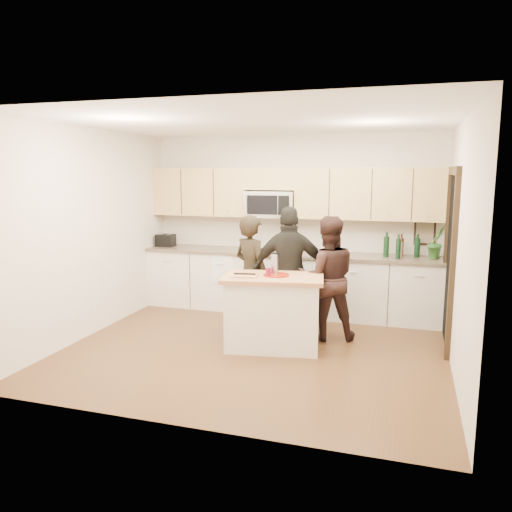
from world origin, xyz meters
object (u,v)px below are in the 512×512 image
(island, at_px, (273,312))
(toaster, at_px, (166,240))
(woman_right, at_px, (290,272))
(woman_left, at_px, (251,274))
(woman_center, at_px, (327,278))

(island, relative_size, toaster, 4.56)
(toaster, xyz_separation_m, woman_right, (2.32, -1.02, -0.19))
(island, bearing_deg, woman_left, 119.88)
(toaster, distance_m, woman_right, 2.54)
(woman_left, bearing_deg, toaster, 1.05)
(toaster, height_order, woman_center, woman_center)
(woman_left, bearing_deg, woman_center, -149.30)
(island, distance_m, woman_left, 0.79)
(toaster, bearing_deg, island, -34.98)
(island, xyz_separation_m, woman_center, (0.56, 0.55, 0.34))
(island, distance_m, woman_center, 0.86)
(island, height_order, woman_right, woman_right)
(island, height_order, toaster, toaster)
(island, height_order, woman_center, woman_center)
(woman_right, bearing_deg, island, 65.43)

